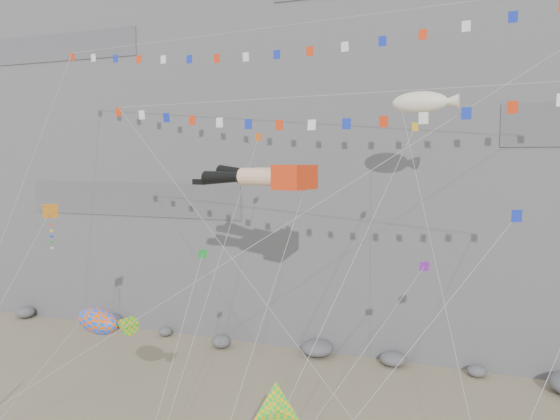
% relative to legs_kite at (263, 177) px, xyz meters
% --- Properties ---
extents(cliff, '(80.00, 28.00, 50.00)m').
position_rel_legs_kite_xyz_m(cliff, '(0.55, 25.01, 10.38)').
color(cliff, slate).
rests_on(cliff, ground).
extents(talus_boulders, '(60.00, 3.00, 1.20)m').
position_rel_legs_kite_xyz_m(talus_boulders, '(0.55, 10.01, -14.02)').
color(talus_boulders, slate).
rests_on(talus_boulders, ground).
extents(legs_kite, '(8.29, 18.21, 21.39)m').
position_rel_legs_kite_xyz_m(legs_kite, '(0.00, 0.00, 0.00)').
color(legs_kite, red).
rests_on(legs_kite, ground).
extents(flag_banner_upper, '(37.73, 15.75, 31.55)m').
position_rel_legs_kite_xyz_m(flag_banner_upper, '(1.40, 1.34, 9.12)').
color(flag_banner_upper, red).
rests_on(flag_banner_upper, ground).
extents(flag_banner_lower, '(28.64, 8.75, 21.59)m').
position_rel_legs_kite_xyz_m(flag_banner_lower, '(4.99, -3.38, 4.28)').
color(flag_banner_lower, red).
rests_on(flag_banner_lower, ground).
extents(harlequin_kite, '(3.61, 8.33, 14.68)m').
position_rel_legs_kite_xyz_m(harlequin_kite, '(-12.12, -4.60, -2.14)').
color(harlequin_kite, red).
rests_on(harlequin_kite, ground).
extents(fish_windsock, '(8.08, 4.66, 9.83)m').
position_rel_legs_kite_xyz_m(fish_windsock, '(-6.36, -7.62, -7.45)').
color(fish_windsock, '#E9510B').
rests_on(fish_windsock, ground).
extents(delta_kite, '(3.92, 5.93, 7.71)m').
position_rel_legs_kite_xyz_m(delta_kite, '(4.54, -9.87, -9.52)').
color(delta_kite, '#E7B40B').
rests_on(delta_kite, ground).
extents(blimp_windsock, '(7.17, 14.12, 23.72)m').
position_rel_legs_kite_xyz_m(blimp_windsock, '(8.73, 3.92, 4.46)').
color(blimp_windsock, '#F0E0C5').
rests_on(blimp_windsock, ground).
extents(small_kite_a, '(1.07, 14.96, 22.25)m').
position_rel_legs_kite_xyz_m(small_kite_a, '(-1.10, 1.58, 2.02)').
color(small_kite_a, orange).
rests_on(small_kite_a, ground).
extents(small_kite_b, '(7.18, 12.02, 16.39)m').
position_rel_legs_kite_xyz_m(small_kite_b, '(9.56, -0.89, -4.88)').
color(small_kite_b, purple).
rests_on(small_kite_b, ground).
extents(small_kite_c, '(1.27, 9.06, 13.53)m').
position_rel_legs_kite_xyz_m(small_kite_c, '(-1.54, -5.07, -4.25)').
color(small_kite_c, '#169329').
rests_on(small_kite_c, ground).
extents(small_kite_d, '(6.46, 12.85, 22.04)m').
position_rel_legs_kite_xyz_m(small_kite_d, '(8.79, -0.83, 2.25)').
color(small_kite_d, gold).
rests_on(small_kite_d, ground).
extents(small_kite_e, '(10.47, 8.14, 17.98)m').
position_rel_legs_kite_xyz_m(small_kite_e, '(13.78, -4.66, -1.64)').
color(small_kite_e, '#1429B7').
rests_on(small_kite_e, ground).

